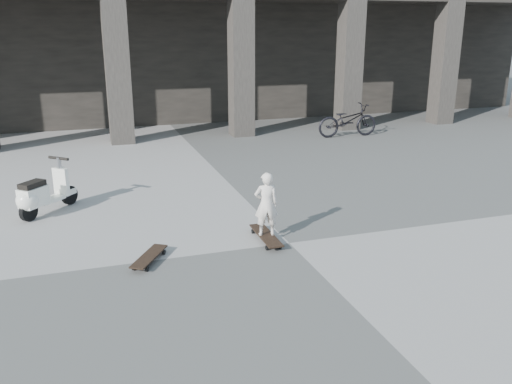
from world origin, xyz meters
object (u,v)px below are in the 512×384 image
object	(u,v)px
skateboard_spare	(149,257)
scooter	(39,196)
child	(266,204)
bicycle	(348,120)
longboard	(266,236)

from	to	relation	value
skateboard_spare	scooter	distance (m)	3.01
skateboard_spare	child	size ratio (longest dim) A/B	0.83
scooter	child	bearing A→B (deg)	-82.63
child	bicycle	world-z (taller)	child
longboard	scooter	xyz separation A→B (m)	(-3.40, 2.31, 0.30)
scooter	skateboard_spare	bearing A→B (deg)	-106.97
scooter	bicycle	bearing A→B (deg)	-18.92
longboard	scooter	bearing A→B (deg)	56.37
longboard	scooter	world-z (taller)	scooter
skateboard_spare	bicycle	size ratio (longest dim) A/B	0.45
child	bicycle	size ratio (longest dim) A/B	0.54
longboard	child	size ratio (longest dim) A/B	1.02
bicycle	longboard	bearing A→B (deg)	146.07
bicycle	child	bearing A→B (deg)	146.07
child	longboard	bearing A→B (deg)	-34.73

